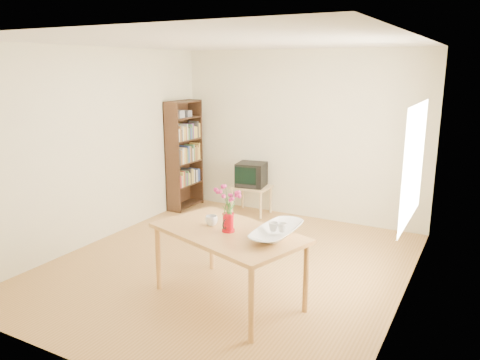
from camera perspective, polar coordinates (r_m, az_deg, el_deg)
The scene contains 11 objects.
room at distance 5.35m, azimuth -1.24°, elevation 2.44°, with size 4.50×4.50×4.50m.
table at distance 4.71m, azimuth -1.46°, elevation -7.07°, with size 1.71×1.29×0.75m.
tv_stand at distance 7.58m, azimuth 1.39°, elevation -1.27°, with size 0.60×0.45×0.46m.
bookshelf at distance 7.88m, azimuth -6.78°, elevation 2.60°, with size 0.28×0.70×1.80m.
pitcher at distance 4.64m, azimuth -1.43°, elevation -5.28°, with size 0.13×0.20×0.19m.
flowers at distance 4.57m, azimuth -1.46°, elevation -2.38°, with size 0.21×0.21×0.30m, color #EA3792, non-canonical shape.
mug at distance 4.83m, azimuth -3.50°, elevation -4.97°, with size 0.13×0.13×0.10m, color white.
bowl at distance 4.49m, azimuth 4.57°, elevation -3.91°, with size 0.51×0.51×0.48m, color white.
teacup_a at distance 4.52m, azimuth 4.09°, elevation -4.36°, with size 0.08×0.08×0.07m, color white.
teacup_b at distance 4.50m, azimuth 5.19°, elevation -4.45°, with size 0.08×0.08×0.07m, color white.
television at distance 7.53m, azimuth 1.44°, elevation 0.73°, with size 0.50×0.48×0.38m.
Camera 1 is at (2.64, -4.55, 2.35)m, focal length 35.00 mm.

